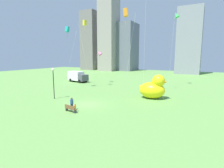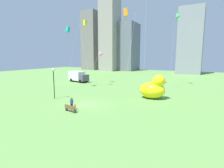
# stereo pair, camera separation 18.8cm
# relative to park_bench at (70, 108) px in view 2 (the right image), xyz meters

# --- Properties ---
(ground_plane) EXTENTS (140.00, 140.00, 0.00)m
(ground_plane) POSITION_rel_park_bench_xyz_m (-0.27, 3.93, -0.48)
(ground_plane) COLOR #659748
(park_bench) EXTENTS (1.80, 0.74, 0.90)m
(park_bench) POSITION_rel_park_bench_xyz_m (0.00, 0.00, 0.00)
(park_bench) COLOR brown
(park_bench) RESTS_ON ground
(person_adult) EXTENTS (0.40, 0.40, 1.64)m
(person_adult) POSITION_rel_park_bench_xyz_m (-0.41, 0.77, 0.43)
(person_adult) COLOR #38476B
(person_adult) RESTS_ON ground
(person_child) EXTENTS (0.25, 0.25, 1.02)m
(person_child) POSITION_rel_park_bench_xyz_m (0.42, 0.40, 0.09)
(person_child) COLOR silver
(person_child) RESTS_ON ground
(giant_inflatable_duck) EXTENTS (4.81, 3.09, 3.99)m
(giant_inflatable_duck) POSITION_rel_park_bench_xyz_m (7.06, 12.04, 1.22)
(giant_inflatable_duck) COLOR yellow
(giant_inflatable_duck) RESTS_ON ground
(lamppost) EXTENTS (0.48, 0.48, 5.00)m
(lamppost) POSITION_rel_park_bench_xyz_m (-7.13, 4.26, 3.36)
(lamppost) COLOR black
(lamppost) RESTS_ON ground
(box_truck) EXTENTS (6.47, 3.52, 2.85)m
(box_truck) POSITION_rel_park_bench_xyz_m (-16.30, 21.57, 0.97)
(box_truck) COLOR white
(box_truck) RESTS_ON ground
(city_skyline) EXTENTS (56.50, 16.54, 37.80)m
(city_skyline) POSITION_rel_park_bench_xyz_m (-22.01, 63.55, 14.05)
(city_skyline) COLOR gray
(city_skyline) RESTS_ON ground
(kite_pink) EXTENTS (2.65, 3.60, 8.54)m
(kite_pink) POSITION_rel_park_bench_xyz_m (-9.98, 22.85, 7.27)
(kite_pink) COLOR silver
(kite_pink) RESTS_ON ground
(kite_green) EXTENTS (1.64, 1.46, 16.60)m
(kite_green) POSITION_rel_park_bench_xyz_m (7.83, 26.35, 15.34)
(kite_green) COLOR silver
(kite_green) RESTS_ON ground
(kite_yellow) EXTENTS (2.17, 2.03, 14.51)m
(kite_yellow) POSITION_rel_park_bench_xyz_m (-9.01, 15.53, 13.37)
(kite_yellow) COLOR silver
(kite_yellow) RESTS_ON ground
(kite_teal) EXTENTS (2.84, 2.60, 12.96)m
(kite_teal) POSITION_rel_park_bench_xyz_m (-11.22, 12.53, 11.78)
(kite_teal) COLOR silver
(kite_teal) RESTS_ON ground
(kite_orange) EXTENTS (2.07, 1.61, 13.76)m
(kite_orange) POSITION_rel_park_bench_xyz_m (3.63, 8.43, 12.58)
(kite_orange) COLOR silver
(kite_orange) RESTS_ON ground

